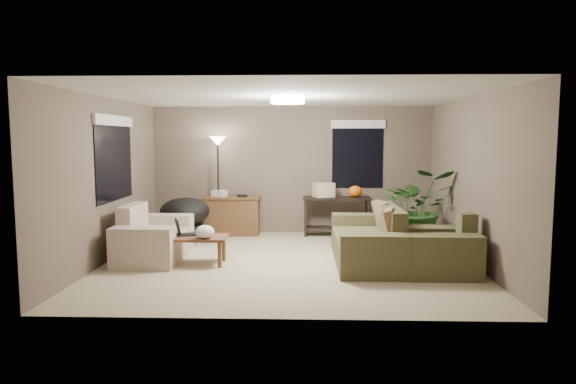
{
  "coord_description": "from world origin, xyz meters",
  "views": [
    {
      "loc": [
        0.25,
        -7.67,
        1.88
      ],
      "look_at": [
        0.0,
        0.2,
        1.05
      ],
      "focal_mm": 32.0,
      "sensor_mm": 36.0,
      "label": 1
    }
  ],
  "objects_px": {
    "cat_scratching_post": "(438,251)",
    "papasan_chair": "(185,216)",
    "armchair": "(441,252)",
    "main_sofa": "(370,243)",
    "console_table": "(337,213)",
    "houseplant": "(418,216)",
    "coffee_table": "(194,240)",
    "loveseat": "(153,240)",
    "floor_lamp": "(218,153)",
    "desk": "(232,215)"
  },
  "relations": [
    {
      "from": "desk",
      "to": "cat_scratching_post",
      "type": "relative_size",
      "value": 2.2
    },
    {
      "from": "armchair",
      "to": "houseplant",
      "type": "height_order",
      "value": "houseplant"
    },
    {
      "from": "papasan_chair",
      "to": "floor_lamp",
      "type": "distance_m",
      "value": 1.39
    },
    {
      "from": "loveseat",
      "to": "houseplant",
      "type": "xyz_separation_m",
      "value": [
        4.34,
        1.05,
        0.23
      ]
    },
    {
      "from": "loveseat",
      "to": "coffee_table",
      "type": "relative_size",
      "value": 1.6
    },
    {
      "from": "papasan_chair",
      "to": "coffee_table",
      "type": "bearing_deg",
      "value": -72.82
    },
    {
      "from": "coffee_table",
      "to": "console_table",
      "type": "bearing_deg",
      "value": 45.83
    },
    {
      "from": "loveseat",
      "to": "armchair",
      "type": "xyz_separation_m",
      "value": [
        4.28,
        -0.74,
        0.0
      ]
    },
    {
      "from": "coffee_table",
      "to": "desk",
      "type": "distance_m",
      "value": 2.39
    },
    {
      "from": "loveseat",
      "to": "desk",
      "type": "distance_m",
      "value": 2.26
    },
    {
      "from": "desk",
      "to": "coffee_table",
      "type": "bearing_deg",
      "value": -95.92
    },
    {
      "from": "coffee_table",
      "to": "floor_lamp",
      "type": "xyz_separation_m",
      "value": [
        -0.01,
        2.33,
        1.24
      ]
    },
    {
      "from": "armchair",
      "to": "cat_scratching_post",
      "type": "distance_m",
      "value": 0.42
    },
    {
      "from": "papasan_chair",
      "to": "main_sofa",
      "type": "bearing_deg",
      "value": -25.28
    },
    {
      "from": "coffee_table",
      "to": "floor_lamp",
      "type": "distance_m",
      "value": 2.64
    },
    {
      "from": "loveseat",
      "to": "floor_lamp",
      "type": "bearing_deg",
      "value": 70.36
    },
    {
      "from": "armchair",
      "to": "loveseat",
      "type": "bearing_deg",
      "value": 170.13
    },
    {
      "from": "cat_scratching_post",
      "to": "console_table",
      "type": "bearing_deg",
      "value": 120.0
    },
    {
      "from": "floor_lamp",
      "to": "main_sofa",
      "type": "bearing_deg",
      "value": -38.51
    },
    {
      "from": "loveseat",
      "to": "houseplant",
      "type": "relative_size",
      "value": 1.17
    },
    {
      "from": "cat_scratching_post",
      "to": "papasan_chair",
      "type": "bearing_deg",
      "value": 157.61
    },
    {
      "from": "armchair",
      "to": "desk",
      "type": "relative_size",
      "value": 0.91
    },
    {
      "from": "main_sofa",
      "to": "coffee_table",
      "type": "xyz_separation_m",
      "value": [
        -2.65,
        -0.21,
        0.06
      ]
    },
    {
      "from": "main_sofa",
      "to": "loveseat",
      "type": "distance_m",
      "value": 3.37
    },
    {
      "from": "armchair",
      "to": "console_table",
      "type": "distance_m",
      "value": 3.04
    },
    {
      "from": "papasan_chair",
      "to": "floor_lamp",
      "type": "bearing_deg",
      "value": 50.04
    },
    {
      "from": "console_table",
      "to": "papasan_chair",
      "type": "distance_m",
      "value": 2.87
    },
    {
      "from": "coffee_table",
      "to": "houseplant",
      "type": "bearing_deg",
      "value": 21.03
    },
    {
      "from": "desk",
      "to": "console_table",
      "type": "height_order",
      "value": "same"
    },
    {
      "from": "loveseat",
      "to": "houseplant",
      "type": "distance_m",
      "value": 4.48
    },
    {
      "from": "desk",
      "to": "cat_scratching_post",
      "type": "bearing_deg",
      "value": -35.15
    },
    {
      "from": "cat_scratching_post",
      "to": "floor_lamp",
      "type": "bearing_deg",
      "value": 147.4
    },
    {
      "from": "console_table",
      "to": "papasan_chair",
      "type": "bearing_deg",
      "value": -167.33
    },
    {
      "from": "console_table",
      "to": "houseplant",
      "type": "xyz_separation_m",
      "value": [
        1.35,
        -0.95,
        0.09
      ]
    },
    {
      "from": "main_sofa",
      "to": "console_table",
      "type": "relative_size",
      "value": 1.69
    },
    {
      "from": "loveseat",
      "to": "cat_scratching_post",
      "type": "distance_m",
      "value": 4.36
    },
    {
      "from": "papasan_chair",
      "to": "loveseat",
      "type": "bearing_deg",
      "value": -98.03
    },
    {
      "from": "loveseat",
      "to": "desk",
      "type": "relative_size",
      "value": 1.45
    },
    {
      "from": "main_sofa",
      "to": "houseplant",
      "type": "height_order",
      "value": "houseplant"
    },
    {
      "from": "coffee_table",
      "to": "floor_lamp",
      "type": "relative_size",
      "value": 0.52
    },
    {
      "from": "coffee_table",
      "to": "desk",
      "type": "relative_size",
      "value": 0.91
    },
    {
      "from": "main_sofa",
      "to": "cat_scratching_post",
      "type": "bearing_deg",
      "value": -12.21
    },
    {
      "from": "papasan_chair",
      "to": "houseplant",
      "type": "height_order",
      "value": "houseplant"
    },
    {
      "from": "main_sofa",
      "to": "papasan_chair",
      "type": "relative_size",
      "value": 1.97
    },
    {
      "from": "console_table",
      "to": "houseplant",
      "type": "relative_size",
      "value": 0.95
    },
    {
      "from": "main_sofa",
      "to": "console_table",
      "type": "xyz_separation_m",
      "value": [
        -0.37,
        2.13,
        0.14
      ]
    },
    {
      "from": "coffee_table",
      "to": "floor_lamp",
      "type": "bearing_deg",
      "value": 90.31
    },
    {
      "from": "main_sofa",
      "to": "armchair",
      "type": "relative_size",
      "value": 2.2
    },
    {
      "from": "armchair",
      "to": "cat_scratching_post",
      "type": "xyz_separation_m",
      "value": [
        0.07,
        0.41,
        -0.08
      ]
    },
    {
      "from": "desk",
      "to": "console_table",
      "type": "bearing_deg",
      "value": -1.07
    }
  ]
}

